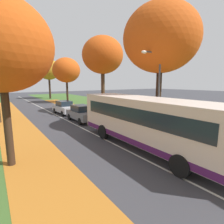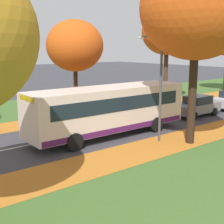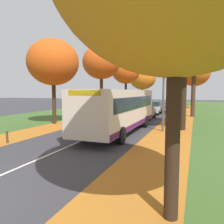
# 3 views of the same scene
# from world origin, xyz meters

# --- Properties ---
(leaf_litter_left) EXTENTS (2.80, 60.00, 0.00)m
(leaf_litter_left) POSITION_xyz_m (-4.60, 14.00, 0.01)
(leaf_litter_left) COLOR #B26B23
(leaf_litter_left) RESTS_ON grass_verge_left
(grass_verge_right) EXTENTS (12.00, 90.00, 0.01)m
(grass_verge_right) POSITION_xyz_m (9.20, 20.00, 0.00)
(grass_verge_right) COLOR #3D6028
(grass_verge_right) RESTS_ON ground
(leaf_litter_right) EXTENTS (2.80, 60.00, 0.00)m
(leaf_litter_right) POSITION_xyz_m (4.60, 14.00, 0.01)
(leaf_litter_right) COLOR #B26B23
(leaf_litter_right) RESTS_ON grass_verge_right
(road_centre_line) EXTENTS (0.12, 80.00, 0.01)m
(road_centre_line) POSITION_xyz_m (0.00, 20.00, 0.00)
(road_centre_line) COLOR silver
(road_centre_line) RESTS_ON ground
(tree_right_near) EXTENTS (5.98, 5.98, 9.99)m
(tree_right_near) POSITION_xyz_m (5.30, 14.09, 7.28)
(tree_right_near) COLOR black
(tree_right_near) RESTS_ON ground
(tree_right_mid) EXTENTS (5.20, 5.20, 9.62)m
(tree_right_mid) POSITION_xyz_m (5.89, 23.86, 7.24)
(tree_right_mid) COLOR #422D1E
(tree_right_mid) RESTS_ON ground
(tree_right_far) EXTENTS (5.14, 5.14, 8.45)m
(tree_right_far) POSITION_xyz_m (5.86, 36.91, 6.12)
(tree_right_far) COLOR black
(tree_right_far) RESTS_ON ground
(tree_right_distant) EXTENTS (5.26, 5.26, 9.22)m
(tree_right_distant) POSITION_xyz_m (5.43, 47.45, 6.82)
(tree_right_distant) COLOR black
(tree_right_distant) RESTS_ON ground
(streetlamp_right) EXTENTS (1.89, 0.28, 6.00)m
(streetlamp_right) POSITION_xyz_m (3.67, 12.95, 3.74)
(streetlamp_right) COLOR #47474C
(streetlamp_right) RESTS_ON ground
(bus) EXTENTS (2.70, 10.41, 2.98)m
(bus) POSITION_xyz_m (1.24, 11.45, 1.70)
(bus) COLOR beige
(bus) RESTS_ON ground
(car_grey_lead) EXTENTS (1.80, 4.21, 1.62)m
(car_grey_lead) POSITION_xyz_m (1.14, 20.25, 0.81)
(car_grey_lead) COLOR slate
(car_grey_lead) RESTS_ON ground
(car_silver_following) EXTENTS (1.91, 4.27, 1.62)m
(car_silver_following) POSITION_xyz_m (1.12, 25.22, 0.81)
(car_silver_following) COLOR #B7BABF
(car_silver_following) RESTS_ON ground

